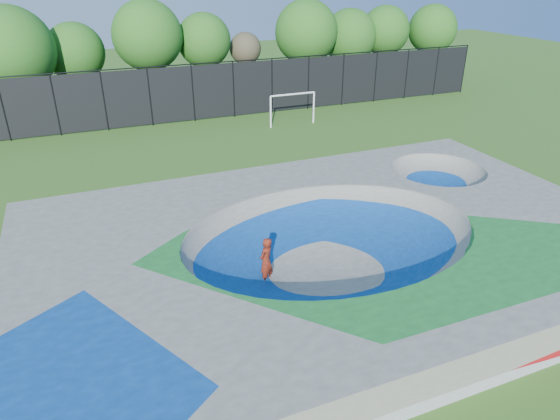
% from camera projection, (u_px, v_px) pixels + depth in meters
% --- Properties ---
extents(ground, '(120.00, 120.00, 0.00)m').
position_uv_depth(ground, '(330.00, 266.00, 18.61)').
color(ground, '#335E1A').
rests_on(ground, ground).
extents(skate_deck, '(22.00, 14.00, 1.50)m').
position_uv_depth(skate_deck, '(331.00, 248.00, 18.28)').
color(skate_deck, gray).
rests_on(skate_deck, ground).
extents(skater, '(0.78, 0.73, 1.79)m').
position_uv_depth(skater, '(266.00, 261.00, 17.21)').
color(skater, red).
rests_on(skater, ground).
extents(skateboard, '(0.72, 0.69, 0.05)m').
position_uv_depth(skateboard, '(266.00, 282.00, 17.59)').
color(skateboard, black).
rests_on(skateboard, ground).
extents(soccer_goal, '(3.38, 0.12, 2.23)m').
position_uv_depth(soccer_goal, '(293.00, 103.00, 34.42)').
color(soccer_goal, white).
rests_on(soccer_goal, ground).
extents(fence, '(48.09, 0.09, 4.04)m').
position_uv_depth(fence, '(193.00, 92.00, 35.13)').
color(fence, black).
rests_on(fence, ground).
extents(treeline, '(52.33, 6.98, 8.05)m').
position_uv_depth(treeline, '(166.00, 42.00, 37.63)').
color(treeline, '#4D3D26').
rests_on(treeline, ground).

